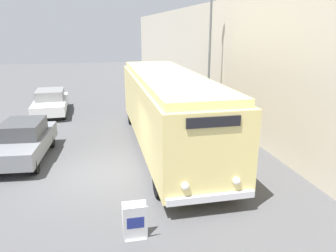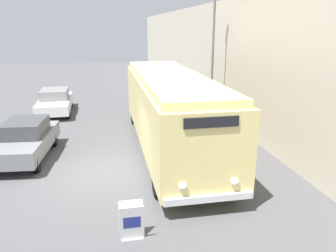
{
  "view_description": "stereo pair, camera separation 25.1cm",
  "coord_description": "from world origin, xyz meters",
  "px_view_note": "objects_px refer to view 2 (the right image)",
  "views": [
    {
      "loc": [
        0.23,
        -11.11,
        5.06
      ],
      "look_at": [
        2.48,
        -0.69,
        1.84
      ],
      "focal_mm": 35.0,
      "sensor_mm": 36.0,
      "label": 1
    },
    {
      "loc": [
        0.48,
        -11.16,
        5.06
      ],
      "look_at": [
        2.48,
        -0.69,
        1.84
      ],
      "focal_mm": 35.0,
      "sensor_mm": 36.0,
      "label": 2
    }
  ],
  "objects_px": {
    "vintage_bus": "(170,108)",
    "streetlamp": "(214,31)",
    "sign_board": "(132,222)",
    "parked_car_near": "(26,140)",
    "parked_car_mid": "(55,101)"
  },
  "relations": [
    {
      "from": "vintage_bus",
      "to": "streetlamp",
      "type": "xyz_separation_m",
      "value": [
        3.05,
        3.69,
        3.06
      ]
    },
    {
      "from": "sign_board",
      "to": "parked_car_near",
      "type": "xyz_separation_m",
      "value": [
        -3.67,
        6.06,
        0.32
      ]
    },
    {
      "from": "parked_car_near",
      "to": "streetlamp",
      "type": "bearing_deg",
      "value": 28.09
    },
    {
      "from": "parked_car_mid",
      "to": "vintage_bus",
      "type": "bearing_deg",
      "value": -53.87
    },
    {
      "from": "sign_board",
      "to": "streetlamp",
      "type": "xyz_separation_m",
      "value": [
        5.21,
        9.84,
        4.4
      ]
    },
    {
      "from": "streetlamp",
      "to": "sign_board",
      "type": "bearing_deg",
      "value": -117.91
    },
    {
      "from": "vintage_bus",
      "to": "parked_car_mid",
      "type": "distance_m",
      "value": 9.35
    },
    {
      "from": "vintage_bus",
      "to": "parked_car_mid",
      "type": "height_order",
      "value": "vintage_bus"
    },
    {
      "from": "streetlamp",
      "to": "parked_car_mid",
      "type": "distance_m",
      "value": 10.35
    },
    {
      "from": "sign_board",
      "to": "parked_car_mid",
      "type": "bearing_deg",
      "value": 104.79
    },
    {
      "from": "vintage_bus",
      "to": "streetlamp",
      "type": "relative_size",
      "value": 1.46
    },
    {
      "from": "sign_board",
      "to": "parked_car_near",
      "type": "height_order",
      "value": "parked_car_near"
    },
    {
      "from": "streetlamp",
      "to": "parked_car_mid",
      "type": "relative_size",
      "value": 1.69
    },
    {
      "from": "sign_board",
      "to": "streetlamp",
      "type": "relative_size",
      "value": 0.13
    },
    {
      "from": "vintage_bus",
      "to": "parked_car_near",
      "type": "height_order",
      "value": "vintage_bus"
    }
  ]
}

